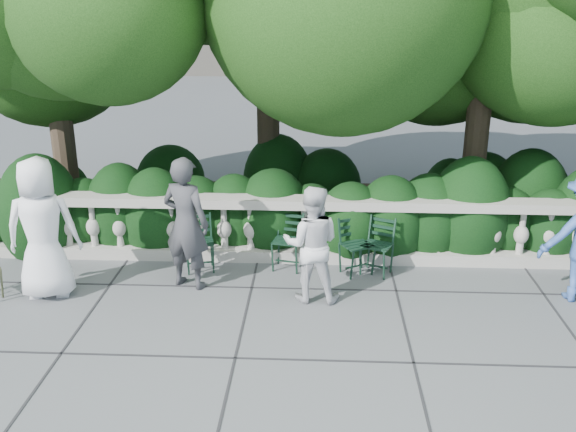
{
  "coord_description": "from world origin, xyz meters",
  "views": [
    {
      "loc": [
        0.41,
        -7.22,
        3.95
      ],
      "look_at": [
        0.0,
        1.0,
        1.0
      ],
      "focal_mm": 40.0,
      "sensor_mm": 36.0,
      "label": 1
    }
  ],
  "objects_px": {
    "person_casual_man": "(312,244)",
    "chair_d": "(361,277)",
    "person_woman_grey": "(186,223)",
    "chair_e": "(372,277)",
    "chair_c": "(201,274)",
    "chair_b": "(285,273)",
    "person_businessman": "(42,229)"
  },
  "relations": [
    {
      "from": "chair_e",
      "to": "person_businessman",
      "type": "relative_size",
      "value": 0.44
    },
    {
      "from": "chair_e",
      "to": "chair_d",
      "type": "bearing_deg",
      "value": -153.03
    },
    {
      "from": "chair_b",
      "to": "chair_e",
      "type": "relative_size",
      "value": 1.0
    },
    {
      "from": "chair_b",
      "to": "person_woman_grey",
      "type": "distance_m",
      "value": 1.68
    },
    {
      "from": "chair_b",
      "to": "chair_e",
      "type": "height_order",
      "value": "same"
    },
    {
      "from": "chair_c",
      "to": "chair_e",
      "type": "xyz_separation_m",
      "value": [
        2.48,
        0.01,
        0.0
      ]
    },
    {
      "from": "chair_c",
      "to": "person_businessman",
      "type": "distance_m",
      "value": 2.28
    },
    {
      "from": "person_woman_grey",
      "to": "person_casual_man",
      "type": "relative_size",
      "value": 1.18
    },
    {
      "from": "chair_d",
      "to": "chair_c",
      "type": "bearing_deg",
      "value": 151.22
    },
    {
      "from": "chair_e",
      "to": "person_casual_man",
      "type": "bearing_deg",
      "value": -115.86
    },
    {
      "from": "chair_e",
      "to": "person_businessman",
      "type": "xyz_separation_m",
      "value": [
        -4.41,
        -0.77,
        0.96
      ]
    },
    {
      "from": "person_businessman",
      "to": "person_woman_grey",
      "type": "height_order",
      "value": "person_businessman"
    },
    {
      "from": "chair_b",
      "to": "person_woman_grey",
      "type": "height_order",
      "value": "person_woman_grey"
    },
    {
      "from": "person_casual_man",
      "to": "chair_d",
      "type": "bearing_deg",
      "value": -132.68
    },
    {
      "from": "chair_d",
      "to": "chair_e",
      "type": "height_order",
      "value": "same"
    },
    {
      "from": "chair_d",
      "to": "person_casual_man",
      "type": "distance_m",
      "value": 1.27
    },
    {
      "from": "chair_c",
      "to": "chair_e",
      "type": "distance_m",
      "value": 2.48
    },
    {
      "from": "chair_b",
      "to": "chair_d",
      "type": "distance_m",
      "value": 1.11
    },
    {
      "from": "person_businessman",
      "to": "person_woman_grey",
      "type": "bearing_deg",
      "value": -178.08
    },
    {
      "from": "person_woman_grey",
      "to": "person_businessman",
      "type": "bearing_deg",
      "value": 32.75
    },
    {
      "from": "person_woman_grey",
      "to": "chair_e",
      "type": "bearing_deg",
      "value": -150.56
    },
    {
      "from": "chair_c",
      "to": "chair_d",
      "type": "height_order",
      "value": "same"
    },
    {
      "from": "chair_b",
      "to": "chair_d",
      "type": "height_order",
      "value": "same"
    },
    {
      "from": "chair_d",
      "to": "chair_b",
      "type": "bearing_deg",
      "value": 145.85
    },
    {
      "from": "chair_c",
      "to": "chair_d",
      "type": "distance_m",
      "value": 2.32
    },
    {
      "from": "chair_d",
      "to": "person_casual_man",
      "type": "xyz_separation_m",
      "value": [
        -0.71,
        -0.7,
        0.79
      ]
    },
    {
      "from": "chair_d",
      "to": "person_casual_man",
      "type": "relative_size",
      "value": 0.53
    },
    {
      "from": "chair_c",
      "to": "person_woman_grey",
      "type": "relative_size",
      "value": 0.45
    },
    {
      "from": "chair_e",
      "to": "person_casual_man",
      "type": "distance_m",
      "value": 1.37
    },
    {
      "from": "chair_c",
      "to": "person_woman_grey",
      "type": "distance_m",
      "value": 1.0
    },
    {
      "from": "chair_d",
      "to": "chair_e",
      "type": "xyz_separation_m",
      "value": [
        0.15,
        0.01,
        0.0
      ]
    },
    {
      "from": "chair_b",
      "to": "chair_c",
      "type": "xyz_separation_m",
      "value": [
        -1.21,
        -0.11,
        0.0
      ]
    }
  ]
}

